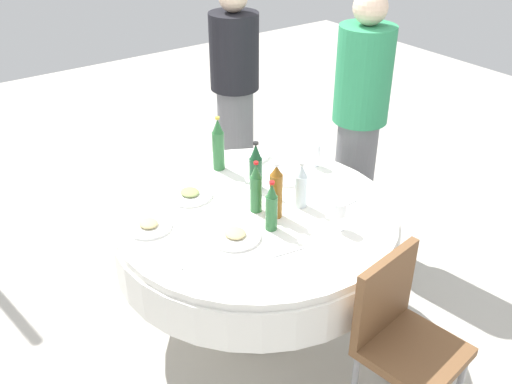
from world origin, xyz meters
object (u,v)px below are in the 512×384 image
(dining_table, at_px, (256,234))
(plate_far, at_px, (149,226))
(bottle_clear_outer, at_px, (301,186))
(person_outer, at_px, (235,96))
(wine_glass_front, at_px, (340,210))
(plate_west, at_px, (190,194))
(plate_east, at_px, (287,177))
(bottle_amber_rear, at_px, (276,192))
(bottle_green_front, at_px, (272,207))
(bottle_green_north, at_px, (256,189))
(wine_glass_left, at_px, (315,150))
(bottle_green_right, at_px, (218,145))
(chair_right, at_px, (400,331))
(person_north, at_px, (359,122))
(bottle_dark_green_left, at_px, (256,167))
(plate_inner, at_px, (235,236))

(dining_table, relative_size, plate_far, 6.51)
(bottle_clear_outer, xyz_separation_m, person_outer, (1.28, -0.45, -0.01))
(wine_glass_front, bearing_deg, plate_west, 32.13)
(bottle_clear_outer, bearing_deg, plate_east, -24.80)
(bottle_clear_outer, height_order, bottle_amber_rear, bottle_amber_rear)
(bottle_green_front, xyz_separation_m, plate_east, (0.36, -0.38, -0.12))
(bottle_green_north, height_order, bottle_amber_rear, bottle_amber_rear)
(wine_glass_front, distance_m, wine_glass_left, 0.67)
(bottle_amber_rear, xyz_separation_m, bottle_green_right, (0.60, -0.04, 0.01))
(bottle_green_north, relative_size, person_outer, 0.17)
(plate_west, distance_m, chair_right, 1.29)
(bottle_amber_rear, bearing_deg, plate_west, 31.14)
(bottle_amber_rear, bearing_deg, plate_east, -46.31)
(wine_glass_front, relative_size, person_north, 0.09)
(plate_east, xyz_separation_m, plate_far, (-0.00, 0.87, 0.00))
(wine_glass_front, relative_size, chair_right, 0.17)
(person_north, height_order, person_outer, person_north)
(bottle_dark_green_left, xyz_separation_m, bottle_green_right, (0.31, 0.04, 0.02))
(chair_right, bearing_deg, person_north, -134.97)
(dining_table, height_order, chair_right, chair_right)
(dining_table, height_order, bottle_amber_rear, bottle_amber_rear)
(bottle_green_north, xyz_separation_m, bottle_green_right, (0.50, -0.09, 0.02))
(bottle_amber_rear, relative_size, plate_inner, 1.20)
(bottle_clear_outer, bearing_deg, person_outer, -19.32)
(wine_glass_left, distance_m, chair_right, 1.22)
(bottle_amber_rear, relative_size, bottle_dark_green_left, 1.08)
(bottle_amber_rear, height_order, person_north, person_north)
(bottle_dark_green_left, relative_size, plate_inner, 1.11)
(bottle_dark_green_left, height_order, person_outer, person_outer)
(bottle_green_north, relative_size, plate_west, 1.16)
(plate_east, height_order, plate_inner, plate_inner)
(dining_table, relative_size, bottle_amber_rear, 4.93)
(plate_east, relative_size, chair_right, 0.25)
(wine_glass_front, xyz_separation_m, chair_right, (-0.52, 0.09, -0.33))
(wine_glass_left, relative_size, plate_west, 0.57)
(bottle_clear_outer, relative_size, bottle_dark_green_left, 0.91)
(plate_far, height_order, plate_inner, same)
(plate_east, distance_m, plate_inner, 0.65)
(wine_glass_front, height_order, plate_inner, wine_glass_front)
(dining_table, distance_m, bottle_green_right, 0.59)
(plate_inner, xyz_separation_m, chair_right, (-0.75, -0.36, -0.23))
(bottle_dark_green_left, bearing_deg, bottle_amber_rear, 163.85)
(bottle_amber_rear, height_order, plate_west, bottle_amber_rear)
(bottle_green_front, relative_size, wine_glass_front, 1.76)
(person_outer, distance_m, chair_right, 2.16)
(bottle_clear_outer, xyz_separation_m, wine_glass_left, (0.30, -0.35, -0.02))
(plate_west, bearing_deg, plate_east, -104.73)
(chair_right, bearing_deg, bottle_amber_rear, -92.42)
(plate_far, relative_size, plate_west, 0.93)
(bottle_green_front, bearing_deg, bottle_amber_rear, -48.03)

